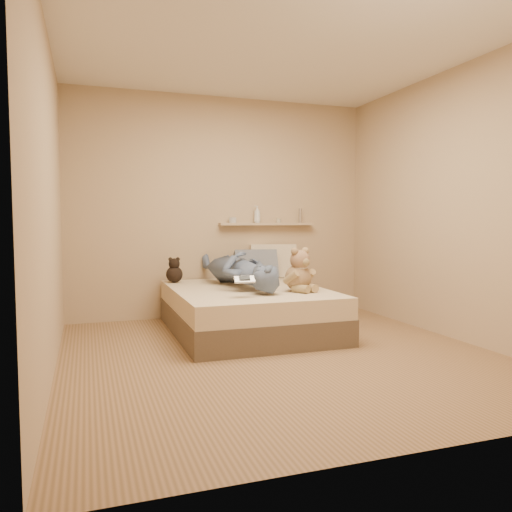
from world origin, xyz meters
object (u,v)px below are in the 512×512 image
object	(u,v)px
pillow_cream	(273,261)
wall_shelf	(267,224)
teddy_bear	(299,273)
dark_plush	(174,272)
game_console	(244,279)
person	(239,269)
bed	(247,310)
pillow_grey	(256,265)

from	to	relation	value
pillow_cream	wall_shelf	size ratio (longest dim) A/B	0.46
teddy_bear	dark_plush	bearing A→B (deg)	134.01
game_console	person	distance (m)	0.77
teddy_bear	person	distance (m)	0.71
bed	pillow_cream	distance (m)	1.11
dark_plush	pillow_cream	bearing A→B (deg)	6.05
wall_shelf	dark_plush	bearing A→B (deg)	-169.94
teddy_bear	game_console	bearing A→B (deg)	-162.05
bed	teddy_bear	size ratio (longest dim) A/B	4.37
teddy_bear	wall_shelf	world-z (taller)	wall_shelf
pillow_grey	dark_plush	bearing A→B (deg)	179.41
pillow_grey	person	distance (m)	0.64
teddy_bear	wall_shelf	distance (m)	1.38
game_console	teddy_bear	distance (m)	0.66
bed	pillow_cream	world-z (taller)	pillow_cream
game_console	wall_shelf	size ratio (longest dim) A/B	0.16
dark_plush	person	bearing A→B (deg)	-41.82
bed	person	size ratio (longest dim) A/B	1.23
dark_plush	pillow_grey	world-z (taller)	pillow_grey
wall_shelf	game_console	bearing A→B (deg)	-117.07
pillow_grey	pillow_cream	bearing A→B (deg)	27.73
dark_plush	wall_shelf	world-z (taller)	wall_shelf
teddy_bear	pillow_cream	bearing A→B (deg)	81.39
person	wall_shelf	xyz separation A→B (m)	(0.58, 0.74, 0.46)
teddy_bear	person	world-z (taller)	teddy_bear
game_console	dark_plush	distance (m)	1.35
pillow_cream	wall_shelf	bearing A→B (deg)	121.33
wall_shelf	teddy_bear	bearing A→B (deg)	-95.99
game_console	pillow_cream	distance (m)	1.63
bed	person	xyz separation A→B (m)	(-0.03, 0.17, 0.41)
teddy_bear	dark_plush	world-z (taller)	teddy_bear
bed	teddy_bear	bearing A→B (deg)	-42.52
dark_plush	pillow_cream	size ratio (longest dim) A/B	0.52
bed	game_console	distance (m)	0.73
teddy_bear	pillow_grey	bearing A→B (deg)	94.43
bed	game_console	xyz separation A→B (m)	(-0.21, -0.58, 0.39)
pillow_cream	person	xyz separation A→B (m)	(-0.63, -0.66, -0.01)
bed	teddy_bear	world-z (taller)	teddy_bear
dark_plush	pillow_grey	bearing A→B (deg)	-0.59
game_console	pillow_grey	size ratio (longest dim) A/B	0.38
teddy_bear	pillow_grey	xyz separation A→B (m)	(-0.08, 1.07, -0.01)
person	teddy_bear	bearing A→B (deg)	125.06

